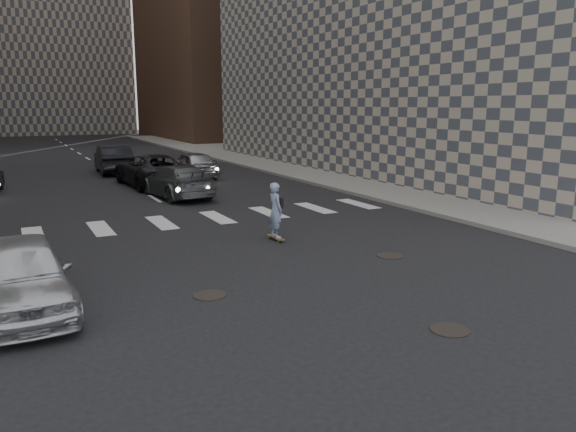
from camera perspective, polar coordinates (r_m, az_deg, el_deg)
name	(u,v)px	position (r m, az deg, el deg)	size (l,w,h in m)	color
ground	(321,298)	(11.79, 3.34, -8.34)	(160.00, 160.00, 0.00)	black
sidewalk_right	(359,166)	(35.98, 7.22, 5.03)	(13.00, 80.00, 0.15)	gray
manhole_a	(450,330)	(10.60, 16.10, -11.05)	(0.70, 0.70, 0.02)	black
manhole_b	(210,295)	(12.03, -7.95, -7.98)	(0.70, 0.70, 0.02)	black
manhole_c	(390,256)	(15.14, 10.33, -4.00)	(0.70, 0.70, 0.02)	black
skateboarder	(276,210)	(16.47, -1.27, 0.60)	(0.42, 0.87, 1.72)	brown
silver_sedan	(22,275)	(12.01, -25.41, -5.46)	(1.71, 4.25, 1.45)	silver
traffic_car_b	(177,181)	(24.70, -11.18, 3.52)	(1.97, 4.84, 1.40)	#515458
traffic_car_c	(151,170)	(28.50, -13.70, 4.57)	(2.55, 5.54, 1.54)	black
traffic_car_d	(193,164)	(31.14, -9.66, 5.20)	(1.72, 4.27, 1.46)	#A2A4A9
traffic_car_e	(113,159)	(34.31, -17.32, 5.54)	(1.71, 4.91, 1.62)	black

